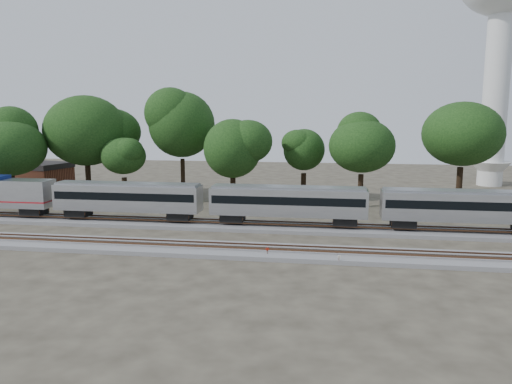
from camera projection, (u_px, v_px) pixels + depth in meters
ground at (217, 240)px, 50.17m from camera, size 160.00×160.00×0.00m
track_far at (229, 225)px, 55.99m from camera, size 160.00×5.00×0.73m
track_near at (208, 249)px, 46.23m from camera, size 160.00×5.00×0.73m
train at (289, 201)px, 54.52m from camera, size 88.91×3.06×4.52m
switch_stand_red at (267, 251)px, 44.04m from camera, size 0.29×0.14×0.95m
switch_stand_white at (339, 259)px, 42.04m from camera, size 0.27×0.05×0.86m
switch_lever at (290, 259)px, 43.40m from camera, size 0.54×0.37×0.30m
water_tower at (502, 5)px, 83.14m from camera, size 14.83×14.83×41.06m
brick_building at (37, 177)px, 81.33m from camera, size 11.03×8.91×4.66m
tree_0 at (10, 148)px, 68.17m from camera, size 8.02×8.02×11.31m
tree_1 at (86, 131)px, 72.64m from camera, size 10.25×10.25×14.45m
tree_2 at (123, 156)px, 70.11m from camera, size 6.77×6.77×9.55m
tree_3 at (182, 125)px, 73.41m from camera, size 11.13×11.13×15.69m
tree_4 at (233, 149)px, 67.77m from camera, size 7.99×7.99×11.26m
tree_5 at (304, 150)px, 71.76m from camera, size 7.53×7.53×10.62m
tree_6 at (362, 146)px, 66.49m from camera, size 8.45×8.45×11.91m
tree_7 at (462, 134)px, 67.64m from camera, size 10.00×10.00×14.10m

